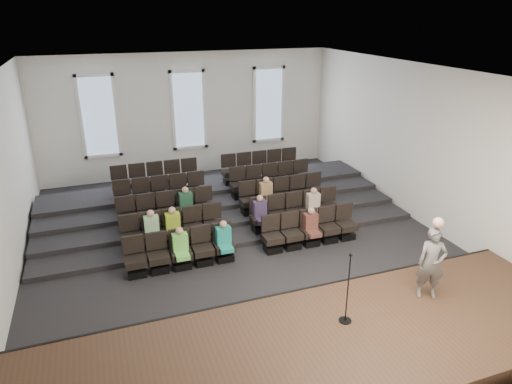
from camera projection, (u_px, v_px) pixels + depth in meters
ground at (242, 246)px, 13.51m from camera, size 14.00×14.00×0.00m
ceiling at (240, 73)px, 11.65m from camera, size 12.00×14.00×0.02m
wall_back at (189, 115)px, 18.72m from camera, size 12.00×0.04×5.00m
wall_front at (395, 314)px, 6.45m from camera, size 12.00×0.04×5.00m
wall_right at (422, 145)px, 14.47m from camera, size 0.04×14.00×5.00m
stage at (323, 352)px, 8.96m from camera, size 11.80×3.60×0.50m
stage_lip at (287, 301)px, 10.51m from camera, size 11.80×0.06×0.52m
risers at (215, 201)px, 16.21m from camera, size 11.80×4.80×0.60m
seating_rows at (227, 205)px, 14.61m from camera, size 6.80×4.70×1.67m
windows at (189, 110)px, 18.59m from camera, size 8.44×0.10×3.24m
audience at (232, 217)px, 13.44m from camera, size 5.45×2.64×1.10m
speaker at (432, 263)px, 9.99m from camera, size 0.72×0.62×1.67m
mic_stand at (347, 302)px, 9.28m from camera, size 0.27×0.27×1.60m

